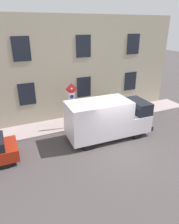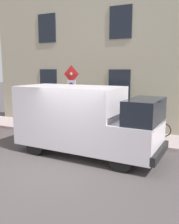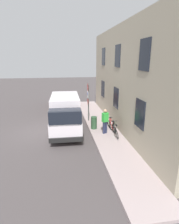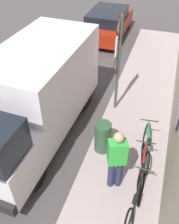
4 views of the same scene
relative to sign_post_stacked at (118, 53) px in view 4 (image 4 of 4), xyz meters
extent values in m
plane|color=#494242|center=(-3.33, -1.63, -2.09)|extent=(80.00, 80.00, 0.00)
cube|color=#AA9796|center=(0.82, -1.63, -2.02)|extent=(2.05, 17.20, 0.14)
cylinder|color=#474C47|center=(0.05, 0.00, -0.45)|extent=(0.09, 0.09, 3.00)
pyramid|color=silver|center=(-0.03, 0.00, 0.80)|extent=(0.06, 0.50, 0.50)
pyramid|color=red|center=(-0.03, 0.00, 0.80)|extent=(0.04, 0.56, 0.56)
cube|color=white|center=(-0.01, 0.00, 0.25)|extent=(0.06, 0.44, 0.56)
cylinder|color=#1933B2|center=(-0.04, 0.00, 0.31)|extent=(0.02, 0.24, 0.24)
pyramid|color=silver|center=(-0.03, 0.00, -0.30)|extent=(0.06, 0.50, 0.50)
pyramid|color=red|center=(-0.03, 0.00, -0.30)|extent=(0.04, 0.56, 0.56)
cube|color=white|center=(-1.88, -1.01, -0.68)|extent=(2.12, 3.86, 2.18)
cylinder|color=black|center=(-1.08, -3.40, -1.71)|extent=(0.24, 0.77, 0.76)
cylinder|color=black|center=(-0.97, -0.07, -1.71)|extent=(0.24, 0.77, 0.76)
cylinder|color=black|center=(-2.73, -0.02, -1.71)|extent=(0.24, 0.77, 0.76)
cube|color=#9E220F|center=(-1.75, 5.78, -1.51)|extent=(1.78, 4.01, 0.64)
cube|color=black|center=(-1.75, 5.58, -1.01)|extent=(1.63, 2.41, 0.60)
cylinder|color=black|center=(-2.52, 7.11, -1.79)|extent=(0.18, 0.60, 0.60)
cylinder|color=black|center=(-0.97, 7.10, -1.79)|extent=(0.18, 0.60, 0.60)
cylinder|color=black|center=(-2.54, 4.47, -1.79)|extent=(0.18, 0.60, 0.60)
cylinder|color=black|center=(-0.99, 4.46, -1.79)|extent=(0.18, 0.60, 0.60)
torus|color=black|center=(1.34, -2.88, -1.62)|extent=(0.23, 0.67, 0.65)
torus|color=black|center=(1.26, -3.93, -1.62)|extent=(0.23, 0.67, 0.65)
cylinder|color=black|center=(1.31, -3.22, -1.41)|extent=(0.08, 0.60, 0.60)
cylinder|color=black|center=(1.31, -3.29, -1.14)|extent=(0.09, 0.73, 0.07)
cylinder|color=black|center=(1.29, -3.58, -1.43)|extent=(0.05, 0.19, 0.55)
cylinder|color=black|center=(1.28, -3.72, -1.66)|extent=(0.07, 0.43, 0.12)
cylinder|color=black|center=(1.34, -2.91, -1.37)|extent=(0.04, 0.09, 0.50)
cube|color=black|center=(1.28, -3.66, -1.11)|extent=(0.09, 0.21, 0.06)
cylinder|color=#262626|center=(1.34, -2.93, -1.07)|extent=(0.46, 0.06, 0.03)
torus|color=black|center=(1.26, -2.09, -1.62)|extent=(0.20, 0.67, 0.66)
torus|color=black|center=(1.34, -3.13, -1.62)|extent=(0.20, 0.67, 0.66)
cylinder|color=red|center=(1.29, -2.42, -1.41)|extent=(0.08, 0.60, 0.60)
cylinder|color=red|center=(1.29, -2.50, -1.14)|extent=(0.09, 0.73, 0.07)
cylinder|color=red|center=(1.31, -2.79, -1.43)|extent=(0.05, 0.19, 0.55)
cylinder|color=red|center=(1.32, -2.92, -1.66)|extent=(0.07, 0.43, 0.12)
cylinder|color=red|center=(1.27, -2.11, -1.37)|extent=(0.04, 0.09, 0.50)
cube|color=black|center=(1.32, -2.86, -1.11)|extent=(0.09, 0.21, 0.06)
cylinder|color=#262626|center=(1.27, -2.14, -1.07)|extent=(0.46, 0.06, 0.03)
torus|color=black|center=(1.23, -1.29, -1.62)|extent=(0.22, 0.67, 0.66)
torus|color=black|center=(1.37, -2.34, -1.62)|extent=(0.22, 0.67, 0.66)
cylinder|color=#1E9448|center=(1.28, -1.63, -1.41)|extent=(0.11, 0.60, 0.60)
cylinder|color=#1E9448|center=(1.29, -1.70, -1.14)|extent=(0.13, 0.73, 0.07)
cylinder|color=#1E9448|center=(1.32, -1.99, -1.43)|extent=(0.06, 0.19, 0.55)
cylinder|color=#1E9448|center=(1.34, -2.13, -1.66)|extent=(0.09, 0.43, 0.12)
cylinder|color=#1E9448|center=(1.24, -1.32, -1.37)|extent=(0.05, 0.09, 0.50)
cube|color=black|center=(1.33, -2.06, -1.11)|extent=(0.10, 0.21, 0.06)
cylinder|color=#262626|center=(1.24, -1.34, -1.07)|extent=(0.46, 0.09, 0.03)
cylinder|color=#262B47|center=(0.81, -2.86, -1.52)|extent=(0.16, 0.16, 0.85)
cylinder|color=#262B47|center=(0.65, -2.93, -1.52)|extent=(0.16, 0.16, 0.85)
cube|color=green|center=(0.73, -2.89, -0.79)|extent=(0.47, 0.40, 0.62)
sphere|color=tan|center=(0.73, -2.89, -0.34)|extent=(0.22, 0.22, 0.22)
cylinder|color=#2D5133|center=(0.15, -1.89, -1.50)|extent=(0.44, 0.44, 0.90)
camera|label=1|loc=(-11.89, 4.13, 4.56)|focal=32.80mm
camera|label=2|loc=(-9.81, -5.64, 1.05)|focal=39.98mm
camera|label=3|loc=(-2.23, -14.40, 3.02)|focal=29.50mm
camera|label=4|loc=(1.25, -6.38, 3.25)|focal=39.87mm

